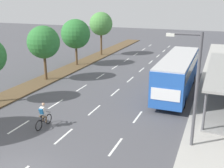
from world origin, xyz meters
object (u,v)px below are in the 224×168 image
(bus, at_px, (178,71))
(cyclist, at_px, (43,116))
(median_tree_fifth, at_px, (101,24))
(streetlight, at_px, (194,83))
(median_tree_third, at_px, (44,42))
(median_tree_fourth, at_px, (76,34))

(bus, relative_size, cyclist, 6.20)
(median_tree_fifth, xyz_separation_m, streetlight, (15.55, -22.73, -0.83))
(median_tree_third, relative_size, median_tree_fourth, 0.97)
(bus, height_order, streetlight, streetlight)
(bus, distance_m, cyclist, 12.72)
(median_tree_third, xyz_separation_m, median_tree_fifth, (0.07, 14.33, 0.69))
(median_tree_third, distance_m, median_tree_fourth, 7.17)
(bus, height_order, median_tree_fourth, median_tree_fourth)
(cyclist, height_order, median_tree_fourth, median_tree_fourth)
(median_tree_third, xyz_separation_m, median_tree_fourth, (-0.25, 7.17, 0.02))
(cyclist, bearing_deg, median_tree_fourth, 111.58)
(cyclist, relative_size, median_tree_third, 0.33)
(median_tree_fourth, height_order, streetlight, streetlight)
(bus, relative_size, median_tree_fifth, 1.78)
(cyclist, height_order, streetlight, streetlight)
(median_tree_third, relative_size, median_tree_fifth, 0.88)
(bus, xyz_separation_m, median_tree_third, (-13.45, -1.07, 1.97))
(cyclist, xyz_separation_m, median_tree_fourth, (-6.54, 16.54, 3.26))
(bus, xyz_separation_m, median_tree_fifth, (-13.38, 13.26, 2.66))
(median_tree_third, distance_m, streetlight, 17.73)
(bus, xyz_separation_m, median_tree_fourth, (-13.70, 6.10, 1.98))
(bus, bearing_deg, streetlight, -77.10)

